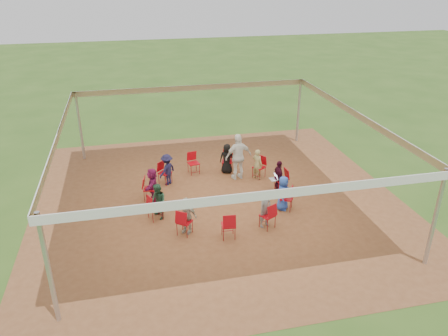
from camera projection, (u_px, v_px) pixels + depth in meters
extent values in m
plane|color=#32541A|center=(218.00, 200.00, 15.95)|extent=(80.00, 80.00, 0.00)
plane|color=brown|center=(218.00, 200.00, 15.95)|extent=(13.00, 13.00, 0.00)
cylinder|color=#B2B2B7|center=(49.00, 269.00, 9.89)|extent=(0.12, 0.12, 3.00)
cylinder|color=#B2B2B7|center=(80.00, 127.00, 18.75)|extent=(0.12, 0.12, 3.00)
cylinder|color=#B2B2B7|center=(435.00, 218.00, 11.90)|extent=(0.12, 0.12, 3.00)
cylinder|color=#B2B2B7|center=(299.00, 111.00, 20.76)|extent=(0.12, 0.12, 3.00)
plane|color=white|center=(218.00, 122.00, 14.70)|extent=(10.30, 10.30, 0.00)
cube|color=white|center=(264.00, 196.00, 10.18)|extent=(10.30, 0.03, 0.24)
cube|color=white|center=(193.00, 88.00, 19.31)|extent=(10.30, 0.03, 0.24)
cube|color=white|center=(58.00, 137.00, 13.71)|extent=(0.03, 10.30, 0.24)
cube|color=white|center=(357.00, 115.00, 15.78)|extent=(0.03, 10.30, 0.24)
imported|color=#390B1E|center=(279.00, 176.00, 16.29)|extent=(0.42, 0.75, 1.25)
imported|color=tan|center=(257.00, 164.00, 17.31)|extent=(0.51, 0.54, 1.25)
imported|color=black|center=(227.00, 159.00, 17.81)|extent=(0.69, 0.54, 1.25)
imported|color=#191738|center=(167.00, 169.00, 16.84)|extent=(0.85, 0.85, 1.25)
imported|color=#7D174C|center=(153.00, 184.00, 15.69)|extent=(0.68, 1.22, 1.25)
imported|color=#28553B|center=(158.00, 202.00, 14.53)|extent=(0.53, 0.69, 1.25)
imported|color=#AFAC9A|center=(186.00, 215.00, 13.74)|extent=(0.81, 0.74, 1.25)
imported|color=slate|center=(265.00, 209.00, 14.07)|extent=(0.54, 0.48, 1.25)
imported|color=blue|center=(283.00, 193.00, 15.09)|extent=(0.59, 0.70, 1.25)
imported|color=white|center=(238.00, 157.00, 17.17)|extent=(1.19, 0.75, 1.88)
torus|color=black|center=(222.00, 202.00, 15.74)|extent=(0.35, 0.35, 0.03)
torus|color=black|center=(224.00, 203.00, 15.71)|extent=(0.28, 0.28, 0.03)
cube|color=#B7B7BC|center=(273.00, 179.00, 16.27)|extent=(0.25, 0.35, 0.02)
cube|color=#B7B7BC|center=(276.00, 176.00, 16.26)|extent=(0.09, 0.34, 0.21)
cube|color=#CCE0FF|center=(276.00, 176.00, 16.25)|extent=(0.07, 0.29, 0.18)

